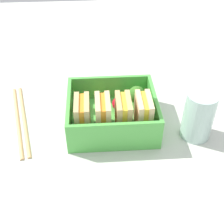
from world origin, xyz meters
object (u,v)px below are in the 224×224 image
strawberry_far_left (82,104)px  sandwich_center (103,115)px  sandwich_left (143,114)px  broccoli_floret (137,95)px  sandwich_center_left (123,114)px  sandwich_center_right (82,116)px  carrot_stick_far_left (104,107)px  chopstick_pair (21,119)px  drinking_glass (198,116)px  strawberry_left (119,103)px

strawberry_far_left → sandwich_center: bearing=122.9°
sandwich_left → broccoli_floret: 5.69cm
sandwich_left → sandwich_center_left: same height
sandwich_center → sandwich_center_right: (3.31, 0.00, 0.00)cm
sandwich_center_left → sandwich_left: bearing=180.0°
sandwich_center_left → sandwich_center_right: (6.63, 0.00, 0.00)cm
sandwich_center_left → strawberry_far_left: sandwich_center_left is taller
sandwich_center → strawberry_far_left: sandwich_center is taller
carrot_stick_far_left → strawberry_far_left: (3.78, -0.10, 0.79)cm
sandwich_center_right → chopstick_pair: 12.88cm
sandwich_center → drinking_glass: bearing=176.1°
drinking_glass → carrot_stick_far_left: bearing=-22.7°
sandwich_center_right → carrot_stick_far_left: 6.88cm
sandwich_left → strawberry_far_left: (10.11, -5.39, -1.73)cm
sandwich_center_left → sandwich_center: same height
sandwich_center_left → strawberry_far_left: 8.84cm
sandwich_center_left → strawberry_left: bearing=-87.6°
sandwich_left → strawberry_left: bearing=-55.5°
drinking_glass → strawberry_far_left: bearing=-18.8°
sandwich_center_left → sandwich_center_right: size_ratio=1.00×
sandwich_left → sandwich_center: bearing=0.0°
carrot_stick_far_left → strawberry_far_left: strawberry_far_left is taller
sandwich_center → sandwich_center_right: bearing=0.0°
sandwich_center_left → carrot_stick_far_left: (3.01, -5.28, -2.52)cm
sandwich_center_right → drinking_glass: 18.85cm
sandwich_center_right → carrot_stick_far_left: bearing=-124.4°
sandwich_left → drinking_glass: size_ratio=0.72×
strawberry_left → carrot_stick_far_left: bearing=-3.2°
sandwich_center_left → broccoli_floret: size_ratio=1.42×
broccoli_floret → chopstick_pair: bearing=2.7°
broccoli_floret → sandwich_left: bearing=93.5°
sandwich_center_right → chopstick_pair: (11.35, -4.67, -3.91)cm
sandwich_left → broccoli_floret: (0.35, -5.66, -0.45)cm
sandwich_center → strawberry_far_left: size_ratio=2.03×
sandwich_center_left → drinking_glass: (-12.19, 1.07, -0.02)cm
sandwich_center → strawberry_far_left: 6.64cm
strawberry_left → carrot_stick_far_left: (2.80, -0.15, -0.86)cm
strawberry_left → sandwich_center_right: bearing=38.7°
sandwich_center_left → sandwich_center_right: same height
sandwich_center → carrot_stick_far_left: (-0.30, -5.28, -2.52)cm
sandwich_center → strawberry_left: sandwich_center is taller
broccoli_floret → drinking_glass: drinking_glass is taller
sandwich_left → carrot_stick_far_left: bearing=-39.9°
broccoli_floret → drinking_glass: size_ratio=0.51×
sandwich_center_left → sandwich_center: bearing=0.0°
sandwich_left → broccoli_floret: size_ratio=1.42×
strawberry_far_left → strawberry_left: bearing=177.8°
sandwich_center_left → sandwich_center_right: 6.63cm
strawberry_left → chopstick_pair: bearing=1.5°
sandwich_center → broccoli_floret: size_ratio=1.42×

